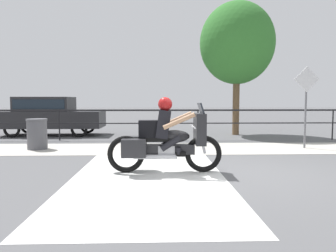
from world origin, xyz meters
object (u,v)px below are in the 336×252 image
object	(u,v)px
trash_bin	(37,134)
tree_behind_sign	(237,43)
motorcycle	(165,139)
parked_car	(49,114)
street_sign	(306,96)

from	to	relation	value
trash_bin	tree_behind_sign	size ratio (longest dim) A/B	0.16
tree_behind_sign	motorcycle	bearing A→B (deg)	-113.85
motorcycle	parked_car	distance (m)	8.63
motorcycle	parked_car	size ratio (longest dim) A/B	0.55
trash_bin	street_sign	distance (m)	8.24
street_sign	tree_behind_sign	world-z (taller)	tree_behind_sign
parked_car	tree_behind_sign	size ratio (longest dim) A/B	0.76
street_sign	tree_behind_sign	xyz separation A→B (m)	(-1.19, 4.01, 2.26)
parked_car	street_sign	world-z (taller)	street_sign
trash_bin	street_sign	xyz separation A→B (m)	(8.16, -0.04, 1.13)
motorcycle	trash_bin	xyz separation A→B (m)	(-3.77, 3.27, -0.22)
tree_behind_sign	parked_car	bearing A→B (deg)	-179.96
motorcycle	street_sign	world-z (taller)	street_sign
parked_car	tree_behind_sign	distance (m)	8.42
parked_car	trash_bin	xyz separation A→B (m)	(0.92, -3.97, -0.45)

